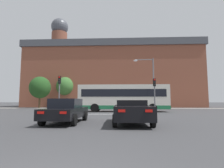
% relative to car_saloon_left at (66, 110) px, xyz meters
% --- Properties ---
extents(stop_line_strip, '(7.22, 0.30, 0.01)m').
position_rel_car_saloon_left_xyz_m(stop_line_strip, '(2.05, 7.02, -0.72)').
color(stop_line_strip, silver).
rests_on(stop_line_strip, ground_plane).
extents(far_pavement, '(68.02, 2.50, 0.01)m').
position_rel_car_saloon_left_xyz_m(far_pavement, '(2.05, 21.58, -0.72)').
color(far_pavement, gray).
rests_on(far_pavement, ground_plane).
extents(brick_civic_building, '(39.96, 15.14, 22.85)m').
position_rel_car_saloon_left_xyz_m(brick_civic_building, '(1.16, 32.92, 6.83)').
color(brick_civic_building, brown).
rests_on(brick_civic_building, ground_plane).
extents(car_saloon_left, '(1.95, 4.36, 1.43)m').
position_rel_car_saloon_left_xyz_m(car_saloon_left, '(0.00, 0.00, 0.00)').
color(car_saloon_left, black).
rests_on(car_saloon_left, ground_plane).
extents(car_roadster_right, '(2.11, 4.61, 1.34)m').
position_rel_car_saloon_left_xyz_m(car_roadster_right, '(3.88, -0.22, -0.02)').
color(car_roadster_right, black).
rests_on(car_roadster_right, ground_plane).
extents(bus_crossing_lead, '(10.89, 2.65, 3.26)m').
position_rel_car_saloon_left_xyz_m(bus_crossing_lead, '(3.60, 11.35, 1.03)').
color(bus_crossing_lead, silver).
rests_on(bus_crossing_lead, ground_plane).
extents(traffic_light_near_right, '(0.26, 0.31, 3.61)m').
position_rel_car_saloon_left_xyz_m(traffic_light_near_right, '(6.73, 7.55, 1.73)').
color(traffic_light_near_right, slate).
rests_on(traffic_light_near_right, ground_plane).
extents(traffic_light_far_right, '(0.26, 0.31, 4.04)m').
position_rel_car_saloon_left_xyz_m(traffic_light_far_right, '(6.63, 20.53, 2.00)').
color(traffic_light_far_right, slate).
rests_on(traffic_light_far_right, ground_plane).
extents(traffic_light_near_left, '(0.26, 0.31, 3.89)m').
position_rel_car_saloon_left_xyz_m(traffic_light_near_left, '(-3.07, 7.29, 1.91)').
color(traffic_light_near_left, slate).
rests_on(traffic_light_near_left, ground_plane).
extents(street_lamp_junction, '(2.52, 0.36, 6.62)m').
position_rel_car_saloon_left_xyz_m(street_lamp_junction, '(6.88, 11.24, 3.40)').
color(street_lamp_junction, slate).
rests_on(street_lamp_junction, ground_plane).
extents(pedestrian_waiting, '(0.33, 0.45, 1.74)m').
position_rel_car_saloon_left_xyz_m(pedestrian_waiting, '(5.58, 22.19, 0.30)').
color(pedestrian_waiting, black).
rests_on(pedestrian_waiting, ground_plane).
extents(tree_by_building, '(3.95, 3.95, 5.98)m').
position_rel_car_saloon_left_xyz_m(tree_by_building, '(-12.05, 22.06, 3.16)').
color(tree_by_building, '#4C3823').
rests_on(tree_by_building, ground_plane).
extents(tree_kerbside, '(3.75, 3.75, 6.42)m').
position_rel_car_saloon_left_xyz_m(tree_kerbside, '(-8.45, 26.03, 3.70)').
color(tree_kerbside, '#4C3823').
rests_on(tree_kerbside, ground_plane).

